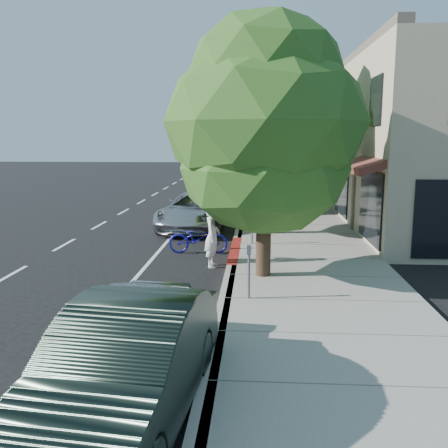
# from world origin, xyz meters

# --- Properties ---
(ground) EXTENTS (120.00, 120.00, 0.00)m
(ground) POSITION_xyz_m (0.00, 0.00, 0.00)
(ground) COLOR black
(ground) RESTS_ON ground
(sidewalk) EXTENTS (4.60, 56.00, 0.15)m
(sidewalk) POSITION_xyz_m (2.30, 8.00, 0.07)
(sidewalk) COLOR gray
(sidewalk) RESTS_ON ground
(curb) EXTENTS (0.30, 56.00, 0.15)m
(curb) POSITION_xyz_m (0.00, 8.00, 0.07)
(curb) COLOR #9E998E
(curb) RESTS_ON ground
(curb_red_segment) EXTENTS (0.32, 4.00, 0.15)m
(curb_red_segment) POSITION_xyz_m (0.00, 1.00, 0.07)
(curb_red_segment) COLOR maroon
(curb_red_segment) RESTS_ON ground
(storefront_building) EXTENTS (10.00, 36.00, 7.00)m
(storefront_building) POSITION_xyz_m (9.60, 18.00, 3.50)
(storefront_building) COLOR tan
(storefront_building) RESTS_ON ground
(street_tree_0) EXTENTS (5.26, 5.26, 7.02)m
(street_tree_0) POSITION_xyz_m (0.90, -2.00, 4.11)
(street_tree_0) COLOR black
(street_tree_0) RESTS_ON ground
(street_tree_1) EXTENTS (5.51, 5.51, 8.11)m
(street_tree_1) POSITION_xyz_m (0.90, 4.00, 4.89)
(street_tree_1) COLOR black
(street_tree_1) RESTS_ON ground
(street_tree_2) EXTENTS (4.94, 4.94, 6.81)m
(street_tree_2) POSITION_xyz_m (0.90, 10.00, 4.03)
(street_tree_2) COLOR black
(street_tree_2) RESTS_ON ground
(street_tree_3) EXTENTS (5.38, 5.38, 8.05)m
(street_tree_3) POSITION_xyz_m (0.90, 16.00, 4.87)
(street_tree_3) COLOR black
(street_tree_3) RESTS_ON ground
(street_tree_4) EXTENTS (4.89, 4.89, 7.87)m
(street_tree_4) POSITION_xyz_m (0.90, 22.00, 4.84)
(street_tree_4) COLOR black
(street_tree_4) RESTS_ON ground
(street_tree_5) EXTENTS (4.77, 4.77, 6.97)m
(street_tree_5) POSITION_xyz_m (0.90, 28.00, 4.19)
(street_tree_5) COLOR black
(street_tree_5) RESTS_ON ground
(cyclist) EXTENTS (0.49, 0.71, 1.87)m
(cyclist) POSITION_xyz_m (-0.60, -0.63, 0.94)
(cyclist) COLOR white
(cyclist) RESTS_ON ground
(bicycle) EXTENTS (2.00, 0.79, 1.03)m
(bicycle) POSITION_xyz_m (-1.23, 1.04, 0.52)
(bicycle) COLOR #191597
(bicycle) RESTS_ON ground
(silver_suv) EXTENTS (3.09, 5.67, 1.51)m
(silver_suv) POSITION_xyz_m (-1.87, 5.50, 0.75)
(silver_suv) COLOR #B1B1B6
(silver_suv) RESTS_ON ground
(dark_sedan) EXTENTS (2.06, 4.68, 1.49)m
(dark_sedan) POSITION_xyz_m (-1.69, 12.09, 0.75)
(dark_sedan) COLOR black
(dark_sedan) RESTS_ON ground
(white_pickup) EXTENTS (3.00, 5.91, 1.64)m
(white_pickup) POSITION_xyz_m (-1.79, 15.83, 0.82)
(white_pickup) COLOR silver
(white_pickup) RESTS_ON ground
(dark_suv_far) EXTENTS (2.15, 4.37, 1.43)m
(dark_suv_far) POSITION_xyz_m (-1.58, 24.39, 0.72)
(dark_suv_far) COLOR black
(dark_suv_far) RESTS_ON ground
(near_car_a) EXTENTS (2.28, 4.62, 1.51)m
(near_car_a) POSITION_xyz_m (-1.38, -8.00, 0.76)
(near_car_a) COLOR silver
(near_car_a) RESTS_ON ground
(near_car_b) EXTENTS (2.11, 5.06, 1.63)m
(near_car_b) POSITION_xyz_m (-1.01, -9.00, 0.81)
(near_car_b) COLOR black
(near_car_b) RESTS_ON ground
(pedestrian) EXTENTS (0.99, 0.84, 1.80)m
(pedestrian) POSITION_xyz_m (1.33, 8.49, 1.05)
(pedestrian) COLOR black
(pedestrian) RESTS_ON sidewalk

